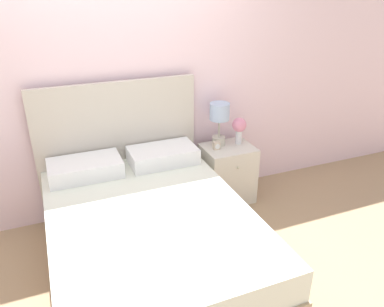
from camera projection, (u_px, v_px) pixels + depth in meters
ground_plane at (124, 208)px, 3.76m from camera, size 12.00×12.00×0.00m
wall_back at (111, 78)px, 3.28m from camera, size 8.00×0.06×2.60m
bed at (148, 233)px, 2.88m from camera, size 1.47×1.95×1.29m
nightstand at (227, 173)px, 3.81m from camera, size 0.49×0.43×0.59m
table_lamp at (219, 117)px, 3.62m from camera, size 0.19×0.19×0.43m
flower_vase at (239, 127)px, 3.70m from camera, size 0.14×0.14×0.27m
alarm_clock at (216, 146)px, 3.62m from camera, size 0.06×0.05×0.08m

